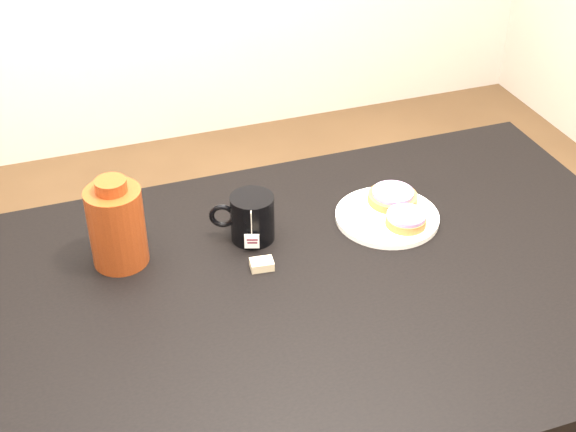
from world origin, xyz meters
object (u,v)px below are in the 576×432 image
Objects in this scene: table at (321,316)px; bagel_front at (406,219)px; mug at (251,217)px; bagel_package at (117,225)px; teabag_pouch at (262,264)px; bagel_back at (393,197)px; plate at (387,216)px.

bagel_front is (0.23, 0.11, 0.11)m from table.
bagel_package reaches higher than mug.
bagel_package is at bearing 171.08° from bagel_front.
teabag_pouch is (-0.09, 0.08, 0.09)m from table.
bagel_back reaches higher than table.
plate is 0.30m from mug.
plate is (0.21, 0.15, 0.09)m from table.
bagel_package is (-0.26, 0.12, 0.08)m from teabag_pouch.
teabag_pouch is at bearing -24.42° from bagel_package.
bagel_back is 0.33m from mug.
plate is at bearing 13.10° from teabag_pouch.
mug is at bearing 173.64° from plate.
bagel_back reaches higher than teabag_pouch.
table is 0.24m from mug.
bagel_back reaches higher than plate.
bagel_back is (0.24, 0.20, 0.11)m from table.
bagel_back is at bearing 20.85° from mug.
bagel_back is 0.35m from teabag_pouch.
teabag_pouch reaches higher than table.
mug is at bearing 165.96° from bagel_front.
bagel_back is at bearing 18.62° from teabag_pouch.
bagel_back is at bearing 53.18° from plate.
mug reaches higher than bagel_front.
bagel_back is 0.09m from bagel_front.
bagel_front is 0.32m from mug.
bagel_back is 3.18× the size of teabag_pouch.
plate is at bearing -4.64° from bagel_package.
bagel_package is at bearing -163.61° from mug.
plate is 0.05m from bagel_front.
table is at bearing -46.74° from mug.
mug reaches higher than bagel_back.
plate is 1.17× the size of bagel_package.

